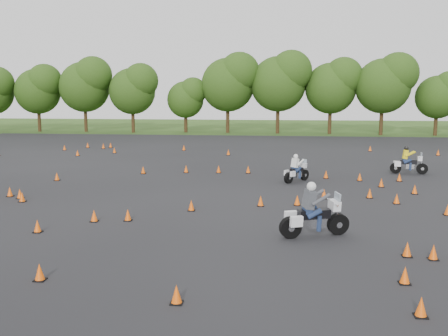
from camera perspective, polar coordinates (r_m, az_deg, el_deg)
ground at (r=21.98m, az=-1.11°, el=-4.67°), size 140.00×140.00×0.00m
asphalt_pad at (r=27.81m, az=0.44°, el=-1.81°), size 62.00×62.00×0.00m
treeline at (r=56.23m, az=4.25°, el=8.26°), size 87.22×32.45×10.46m
traffic_cones at (r=27.04m, az=-0.99°, el=-1.63°), size 36.88×33.23×0.45m
rider_grey at (r=17.89m, az=10.31°, el=-4.61°), size 2.71×1.66×2.01m
rider_yellow at (r=33.10m, az=20.42°, el=0.86°), size 2.31×0.89×1.74m
rider_white at (r=28.60m, az=8.31°, el=0.02°), size 1.82×2.00×1.60m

